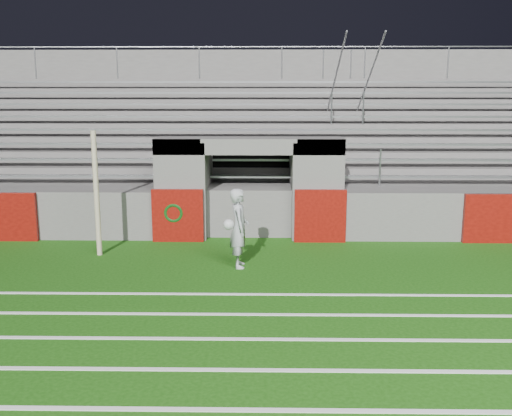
{
  "coord_description": "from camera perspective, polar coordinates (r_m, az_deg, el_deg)",
  "views": [
    {
      "loc": [
        0.41,
        -11.14,
        3.65
      ],
      "look_at": [
        0.2,
        1.8,
        1.1
      ],
      "focal_mm": 40.0,
      "sensor_mm": 36.0,
      "label": 1
    }
  ],
  "objects": [
    {
      "name": "field_post",
      "position": [
        13.55,
        -15.66,
        1.36
      ],
      "size": [
        0.12,
        0.12,
        2.89
      ],
      "primitive_type": "cylinder",
      "color": "#BBAD8B",
      "rests_on": "ground"
    },
    {
      "name": "hose_coil",
      "position": [
        14.56,
        -8.23,
        -0.63
      ],
      "size": [
        0.55,
        0.15,
        0.59
      ],
      "color": "#0E420D",
      "rests_on": "ground"
    },
    {
      "name": "field_markings",
      "position": [
        7.15,
        -2.65,
        -19.52
      ],
      "size": [
        28.0,
        8.09,
        0.01
      ],
      "color": "white",
      "rests_on": "ground"
    },
    {
      "name": "ground",
      "position": [
        11.73,
        -1.13,
        -6.99
      ],
      "size": [
        90.0,
        90.0,
        0.0
      ],
      "primitive_type": "plane",
      "color": "#16460B",
      "rests_on": "ground"
    },
    {
      "name": "goalkeeper_with_ball",
      "position": [
        12.25,
        -1.73,
        -2.01
      ],
      "size": [
        0.57,
        0.67,
        1.72
      ],
      "color": "#A1A5AA",
      "rests_on": "ground"
    },
    {
      "name": "stadium_structure",
      "position": [
        19.23,
        -0.29,
        4.71
      ],
      "size": [
        26.0,
        8.48,
        5.42
      ],
      "color": "#555351",
      "rests_on": "ground"
    }
  ]
}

